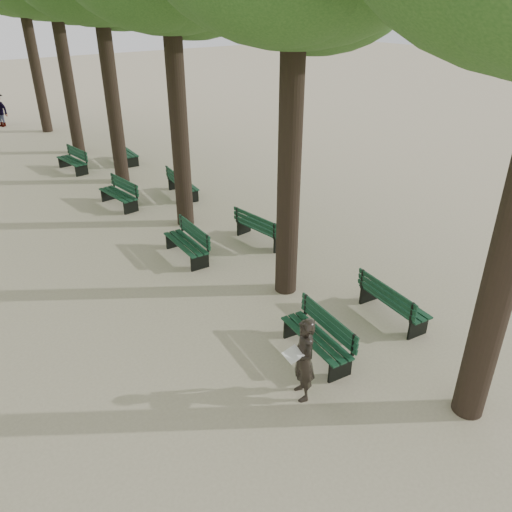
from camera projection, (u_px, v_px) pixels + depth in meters
ground at (325, 381)px, 9.35m from camera, size 120.00×120.00×0.00m
bench_left_0 at (316, 344)px, 9.90m from camera, size 0.79×1.86×0.92m
bench_left_1 at (186, 249)px, 13.64m from camera, size 0.67×1.83×0.92m
bench_left_2 at (119, 199)px, 16.98m from camera, size 0.76×1.85×0.92m
bench_left_3 at (73, 165)px, 20.41m from camera, size 0.78×1.85×0.92m
bench_right_0 at (393, 308)px, 11.07m from camera, size 0.80×1.86×0.92m
bench_right_1 at (262, 233)px, 14.53m from camera, size 0.77×1.85×0.92m
bench_right_2 at (183, 188)px, 17.90m from camera, size 0.79×1.86×0.92m
bench_right_3 at (126, 156)px, 21.50m from camera, size 0.70×1.84×0.92m
man_with_map at (304, 360)px, 8.65m from camera, size 0.70×0.72×1.62m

